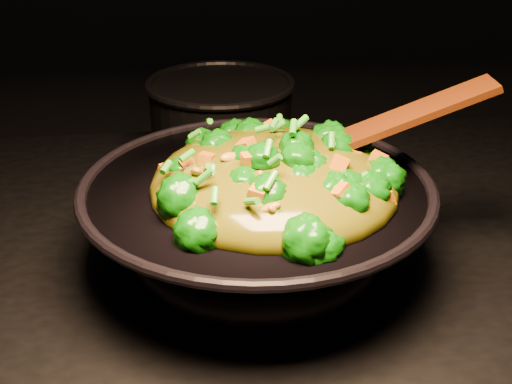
{
  "coord_description": "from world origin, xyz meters",
  "views": [
    {
      "loc": [
        -0.18,
        -0.73,
        1.37
      ],
      "look_at": [
        -0.1,
        -0.03,
        1.0
      ],
      "focal_mm": 45.0,
      "sensor_mm": 36.0,
      "label": 1
    }
  ],
  "objects": [
    {
      "name": "wok",
      "position": [
        -0.1,
        -0.04,
        0.96
      ],
      "size": [
        0.49,
        0.49,
        0.12
      ],
      "primitive_type": null,
      "rotation": [
        0.0,
        0.0,
        0.18
      ],
      "color": "black",
      "rests_on": "stovetop"
    },
    {
      "name": "back_pot",
      "position": [
        -0.12,
        0.32,
        0.97
      ],
      "size": [
        0.31,
        0.31,
        0.14
      ],
      "primitive_type": "cylinder",
      "rotation": [
        0.0,
        0.0,
        -0.31
      ],
      "color": "black",
      "rests_on": "stovetop"
    },
    {
      "name": "spatula",
      "position": [
        0.04,
        -0.02,
        1.07
      ],
      "size": [
        0.31,
        0.07,
        0.13
      ],
      "primitive_type": "cube",
      "rotation": [
        0.0,
        -0.38,
        -0.08
      ],
      "color": "#361606",
      "rests_on": "wok"
    },
    {
      "name": "stir_fry",
      "position": [
        -0.08,
        -0.05,
        1.07
      ],
      "size": [
        0.39,
        0.39,
        0.1
      ],
      "primitive_type": null,
      "rotation": [
        0.0,
        0.0,
        0.39
      ],
      "color": "#0C5806",
      "rests_on": "wok"
    }
  ]
}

